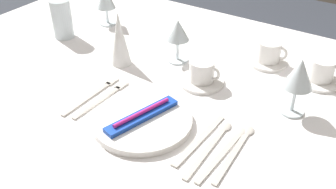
{
  "coord_description": "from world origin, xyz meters",
  "views": [
    {
      "loc": [
        0.47,
        -0.81,
        1.35
      ],
      "look_at": [
        -0.0,
        -0.09,
        0.76
      ],
      "focal_mm": 40.65,
      "sensor_mm": 36.0,
      "label": 1
    }
  ],
  "objects_px": {
    "spoon_dessert": "(228,147)",
    "coffee_cup_left": "(202,71)",
    "toothbrush_package": "(142,115)",
    "spoon_tea": "(238,146)",
    "drink_tumbler": "(62,21)",
    "wine_glass_left": "(299,76)",
    "coffee_cup_far": "(322,70)",
    "napkin_folded": "(121,38)",
    "spoon_soup": "(214,142)",
    "fork_outer": "(104,98)",
    "coffee_cup_right": "(269,51)",
    "dinner_knife": "(198,141)",
    "fork_inner": "(94,94)",
    "dinner_plate": "(142,121)",
    "wine_glass_far": "(178,33)"
  },
  "relations": [
    {
      "from": "spoon_dessert",
      "to": "coffee_cup_left",
      "type": "xyz_separation_m",
      "value": [
        -0.19,
        0.21,
        0.04
      ]
    },
    {
      "from": "toothbrush_package",
      "to": "spoon_tea",
      "type": "relative_size",
      "value": 0.94
    },
    {
      "from": "fork_inner",
      "to": "wine_glass_far",
      "type": "relative_size",
      "value": 1.57
    },
    {
      "from": "spoon_soup",
      "to": "coffee_cup_far",
      "type": "distance_m",
      "value": 0.43
    },
    {
      "from": "fork_inner",
      "to": "spoon_tea",
      "type": "height_order",
      "value": "spoon_tea"
    },
    {
      "from": "spoon_tea",
      "to": "drink_tumbler",
      "type": "distance_m",
      "value": 0.8
    },
    {
      "from": "coffee_cup_far",
      "to": "wine_glass_far",
      "type": "relative_size",
      "value": 0.68
    },
    {
      "from": "fork_outer",
      "to": "fork_inner",
      "type": "xyz_separation_m",
      "value": [
        -0.04,
        -0.0,
        0.0
      ]
    },
    {
      "from": "drink_tumbler",
      "to": "spoon_dessert",
      "type": "bearing_deg",
      "value": -15.69
    },
    {
      "from": "toothbrush_package",
      "to": "spoon_dessert",
      "type": "height_order",
      "value": "toothbrush_package"
    },
    {
      "from": "toothbrush_package",
      "to": "dinner_knife",
      "type": "xyz_separation_m",
      "value": [
        0.15,
        0.02,
        -0.02
      ]
    },
    {
      "from": "spoon_tea",
      "to": "drink_tumbler",
      "type": "height_order",
      "value": "drink_tumbler"
    },
    {
      "from": "wine_glass_left",
      "to": "wine_glass_far",
      "type": "height_order",
      "value": "wine_glass_left"
    },
    {
      "from": "dinner_knife",
      "to": "coffee_cup_right",
      "type": "relative_size",
      "value": 2.26
    },
    {
      "from": "spoon_tea",
      "to": "napkin_folded",
      "type": "bearing_deg",
      "value": 161.15
    },
    {
      "from": "toothbrush_package",
      "to": "drink_tumbler",
      "type": "height_order",
      "value": "drink_tumbler"
    },
    {
      "from": "dinner_plate",
      "to": "spoon_dessert",
      "type": "relative_size",
      "value": 1.12
    },
    {
      "from": "dinner_knife",
      "to": "wine_glass_far",
      "type": "distance_m",
      "value": 0.41
    },
    {
      "from": "dinner_plate",
      "to": "coffee_cup_left",
      "type": "height_order",
      "value": "coffee_cup_left"
    },
    {
      "from": "toothbrush_package",
      "to": "coffee_cup_left",
      "type": "distance_m",
      "value": 0.25
    },
    {
      "from": "dinner_plate",
      "to": "fork_inner",
      "type": "relative_size",
      "value": 1.16
    },
    {
      "from": "fork_outer",
      "to": "spoon_tea",
      "type": "relative_size",
      "value": 0.94
    },
    {
      "from": "fork_outer",
      "to": "spoon_soup",
      "type": "bearing_deg",
      "value": 0.6
    },
    {
      "from": "dinner_plate",
      "to": "fork_outer",
      "type": "relative_size",
      "value": 1.21
    },
    {
      "from": "coffee_cup_left",
      "to": "coffee_cup_right",
      "type": "relative_size",
      "value": 0.99
    },
    {
      "from": "wine_glass_left",
      "to": "drink_tumbler",
      "type": "distance_m",
      "value": 0.83
    },
    {
      "from": "dinner_plate",
      "to": "toothbrush_package",
      "type": "xyz_separation_m",
      "value": [
        -0.0,
        -0.0,
        0.02
      ]
    },
    {
      "from": "coffee_cup_right",
      "to": "napkin_folded",
      "type": "distance_m",
      "value": 0.47
    },
    {
      "from": "spoon_soup",
      "to": "drink_tumbler",
      "type": "height_order",
      "value": "drink_tumbler"
    },
    {
      "from": "wine_glass_left",
      "to": "drink_tumbler",
      "type": "xyz_separation_m",
      "value": [
        -0.83,
        -0.01,
        -0.05
      ]
    },
    {
      "from": "wine_glass_left",
      "to": "toothbrush_package",
      "type": "bearing_deg",
      "value": -139.68
    },
    {
      "from": "fork_inner",
      "to": "wine_glass_left",
      "type": "height_order",
      "value": "wine_glass_left"
    },
    {
      "from": "fork_outer",
      "to": "spoon_tea",
      "type": "xyz_separation_m",
      "value": [
        0.4,
        0.02,
        0.0
      ]
    },
    {
      "from": "fork_inner",
      "to": "napkin_folded",
      "type": "xyz_separation_m",
      "value": [
        -0.05,
        0.19,
        0.08
      ]
    },
    {
      "from": "napkin_folded",
      "to": "dinner_knife",
      "type": "bearing_deg",
      "value": -26.91
    },
    {
      "from": "spoon_dessert",
      "to": "napkin_folded",
      "type": "bearing_deg",
      "value": 158.82
    },
    {
      "from": "dinner_knife",
      "to": "wine_glass_left",
      "type": "height_order",
      "value": "wine_glass_left"
    },
    {
      "from": "fork_outer",
      "to": "napkin_folded",
      "type": "relative_size",
      "value": 1.22
    },
    {
      "from": "toothbrush_package",
      "to": "coffee_cup_far",
      "type": "distance_m",
      "value": 0.55
    },
    {
      "from": "fork_inner",
      "to": "spoon_dessert",
      "type": "bearing_deg",
      "value": 1.24
    },
    {
      "from": "coffee_cup_left",
      "to": "wine_glass_far",
      "type": "height_order",
      "value": "wine_glass_far"
    },
    {
      "from": "fork_outer",
      "to": "drink_tumbler",
      "type": "xyz_separation_m",
      "value": [
        -0.38,
        0.22,
        0.06
      ]
    },
    {
      "from": "spoon_dessert",
      "to": "spoon_tea",
      "type": "xyz_separation_m",
      "value": [
        0.02,
        0.01,
        -0.0
      ]
    },
    {
      "from": "fork_outer",
      "to": "coffee_cup_right",
      "type": "distance_m",
      "value": 0.54
    },
    {
      "from": "fork_inner",
      "to": "wine_glass_left",
      "type": "distance_m",
      "value": 0.55
    },
    {
      "from": "wine_glass_left",
      "to": "spoon_soup",
      "type": "bearing_deg",
      "value": -117.34
    },
    {
      "from": "spoon_tea",
      "to": "spoon_dessert",
      "type": "bearing_deg",
      "value": -141.24
    },
    {
      "from": "spoon_dessert",
      "to": "wine_glass_left",
      "type": "distance_m",
      "value": 0.26
    },
    {
      "from": "dinner_plate",
      "to": "wine_glass_left",
      "type": "relative_size",
      "value": 1.61
    },
    {
      "from": "coffee_cup_far",
      "to": "toothbrush_package",
      "type": "bearing_deg",
      "value": -126.03
    }
  ]
}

